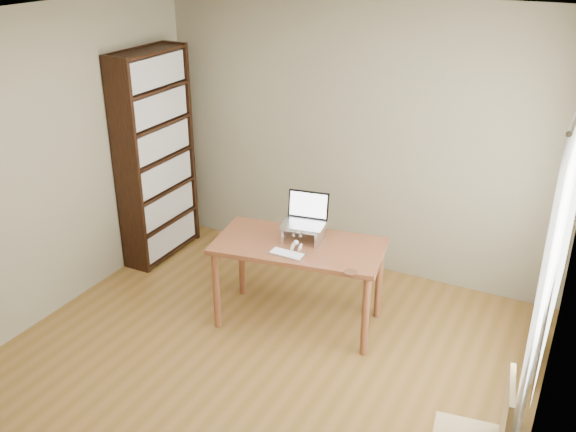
# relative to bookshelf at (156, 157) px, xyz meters

# --- Properties ---
(room) EXTENTS (4.04, 4.54, 2.64)m
(room) POSITION_rel_bookshelf_xyz_m (1.86, -1.54, 0.25)
(room) COLOR brown
(room) RESTS_ON ground
(bookshelf) EXTENTS (0.30, 0.90, 2.10)m
(bookshelf) POSITION_rel_bookshelf_xyz_m (0.00, 0.00, 0.00)
(bookshelf) COLOR black
(bookshelf) RESTS_ON ground
(curtains) EXTENTS (0.03, 1.90, 2.25)m
(curtains) POSITION_rel_bookshelf_xyz_m (3.75, -0.75, 0.12)
(curtains) COLOR silver
(curtains) RESTS_ON ground
(desk) EXTENTS (1.48, 0.90, 0.75)m
(desk) POSITION_rel_bookshelf_xyz_m (1.83, -0.52, -0.40)
(desk) COLOR brown
(desk) RESTS_ON ground
(laptop_stand) EXTENTS (0.32, 0.25, 0.13)m
(laptop_stand) POSITION_rel_bookshelf_xyz_m (1.83, -0.44, -0.22)
(laptop_stand) COLOR silver
(laptop_stand) RESTS_ON desk
(laptop) EXTENTS (0.38, 0.34, 0.24)m
(laptop) POSITION_rel_bookshelf_xyz_m (1.83, -0.38, -0.11)
(laptop) COLOR silver
(laptop) RESTS_ON laptop_stand
(keyboard) EXTENTS (0.28, 0.12, 0.02)m
(keyboard) POSITION_rel_bookshelf_xyz_m (1.84, -0.74, -0.29)
(keyboard) COLOR silver
(keyboard) RESTS_ON desk
(coaster) EXTENTS (0.10, 0.10, 0.01)m
(coaster) POSITION_rel_bookshelf_xyz_m (2.39, -0.77, -0.30)
(coaster) COLOR #542E1D
(coaster) RESTS_ON desk
(cat) EXTENTS (0.23, 0.47, 0.14)m
(cat) POSITION_rel_bookshelf_xyz_m (1.81, -0.41, -0.24)
(cat) COLOR #443B35
(cat) RESTS_ON desk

